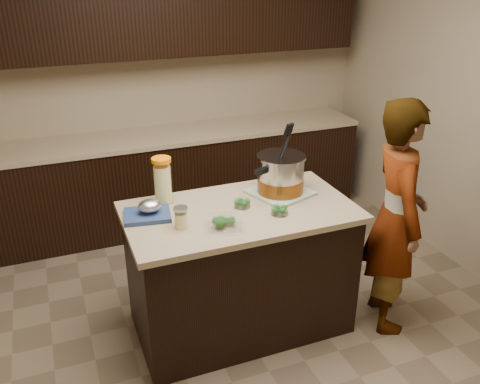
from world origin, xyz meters
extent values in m
plane|color=brown|center=(0.00, 0.00, 0.00)|extent=(4.00, 4.00, 0.00)
cube|color=tan|center=(0.00, 2.00, 1.35)|extent=(4.00, 0.04, 2.70)
cube|color=black|center=(0.00, 1.70, 0.43)|extent=(3.60, 0.60, 0.86)
cube|color=tan|center=(0.00, 1.70, 0.88)|extent=(3.60, 0.63, 0.04)
cube|color=black|center=(0.00, 1.82, 1.95)|extent=(3.60, 0.35, 0.75)
cube|color=black|center=(0.00, 0.00, 0.43)|extent=(1.40, 0.75, 0.86)
cube|color=tan|center=(0.00, 0.00, 0.88)|extent=(1.46, 0.81, 0.04)
cube|color=#5E8B5D|center=(0.34, 0.12, 0.91)|extent=(0.46, 0.46, 0.02)
cylinder|color=#B7B7BC|center=(0.34, 0.12, 1.04)|extent=(0.39, 0.39, 0.24)
cylinder|color=brown|center=(0.34, 0.12, 0.97)|extent=(0.40, 0.40, 0.10)
cylinder|color=#B7B7BC|center=(0.34, 0.12, 1.17)|extent=(0.42, 0.42, 0.02)
cube|color=black|center=(0.16, 0.05, 1.12)|extent=(0.08, 0.06, 0.03)
cube|color=black|center=(0.52, 0.19, 1.12)|extent=(0.08, 0.06, 0.03)
cylinder|color=black|center=(0.34, 0.09, 1.24)|extent=(0.07, 0.13, 0.30)
cylinder|color=#EBE28F|center=(-0.42, 0.28, 1.03)|extent=(0.14, 0.14, 0.25)
cylinder|color=white|center=(-0.42, 0.28, 1.04)|extent=(0.15, 0.15, 0.28)
cylinder|color=orange|center=(-0.42, 0.28, 1.19)|extent=(0.16, 0.16, 0.02)
cylinder|color=#EBE28F|center=(-0.41, -0.10, 0.95)|extent=(0.08, 0.08, 0.09)
cylinder|color=white|center=(-0.41, -0.10, 0.96)|extent=(0.09, 0.09, 0.12)
cylinder|color=silver|center=(-0.41, -0.10, 1.03)|extent=(0.09, 0.09, 0.02)
cylinder|color=silver|center=(0.02, 0.03, 0.93)|extent=(0.13, 0.13, 0.05)
cylinder|color=silver|center=(0.20, -0.16, 0.93)|extent=(0.13, 0.13, 0.05)
cube|color=silver|center=(-0.17, -0.19, 0.93)|extent=(0.22, 0.19, 0.07)
cube|color=navy|center=(-0.57, 0.11, 0.91)|extent=(0.31, 0.27, 0.03)
ellipsoid|color=silver|center=(-0.55, 0.11, 0.97)|extent=(0.14, 0.12, 0.08)
imported|color=gray|center=(0.98, -0.31, 0.80)|extent=(0.56, 0.68, 1.60)
camera|label=1|loc=(-1.06, -2.69, 2.33)|focal=38.00mm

